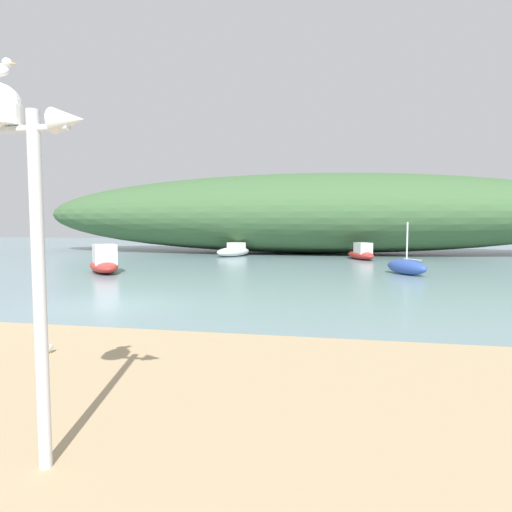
% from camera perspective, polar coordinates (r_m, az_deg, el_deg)
% --- Properties ---
extents(ground_plane, '(120.00, 120.00, 0.00)m').
position_cam_1_polar(ground_plane, '(14.40, -18.48, -6.08)').
color(ground_plane, gray).
extents(distant_hill, '(49.09, 12.94, 6.87)m').
position_cam_1_polar(distant_hill, '(38.55, 6.69, 5.55)').
color(distant_hill, '#3D6038').
rests_on(distant_hill, ground).
extents(mast_structure, '(1.08, 0.45, 3.60)m').
position_cam_1_polar(mast_structure, '(4.62, -28.84, 10.78)').
color(mast_structure, silver).
rests_on(mast_structure, beach_sand).
extents(motorboat_far_right, '(2.40, 3.51, 1.21)m').
position_cam_1_polar(motorboat_far_right, '(31.76, 13.65, 0.35)').
color(motorboat_far_right, '#B72D28').
rests_on(motorboat_far_right, ground).
extents(motorboat_off_point, '(2.76, 3.39, 1.08)m').
position_cam_1_polar(motorboat_off_point, '(33.85, -2.92, 0.70)').
color(motorboat_off_point, white).
rests_on(motorboat_off_point, ground).
extents(sailboat_west_reach, '(2.19, 2.62, 2.61)m').
position_cam_1_polar(sailboat_west_reach, '(22.93, 19.12, -1.35)').
color(sailboat_west_reach, '#2D4C9E').
rests_on(sailboat_west_reach, ground).
extents(motorboat_inner_mooring, '(3.30, 3.70, 1.49)m').
position_cam_1_polar(motorboat_inner_mooring, '(23.77, -19.28, -0.83)').
color(motorboat_inner_mooring, '#B72D28').
rests_on(motorboat_inner_mooring, ground).
extents(seagull_by_mast, '(0.11, 0.28, 0.21)m').
position_cam_1_polar(seagull_by_mast, '(8.77, -25.51, -10.72)').
color(seagull_by_mast, orange).
rests_on(seagull_by_mast, beach_sand).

